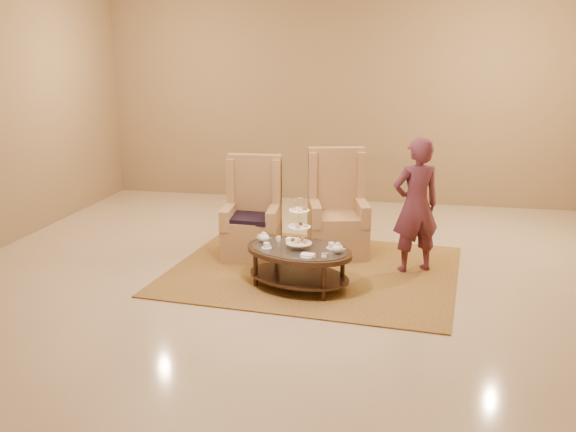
% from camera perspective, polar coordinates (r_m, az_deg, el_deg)
% --- Properties ---
extents(ground, '(8.00, 8.00, 0.00)m').
position_cam_1_polar(ground, '(7.28, 0.67, -5.70)').
color(ground, '#C8B195').
rests_on(ground, ground).
extents(ceiling, '(8.00, 8.00, 0.02)m').
position_cam_1_polar(ceiling, '(7.28, 0.67, -5.70)').
color(ceiling, silver).
rests_on(ceiling, ground).
extents(wall_back, '(8.00, 0.04, 3.50)m').
position_cam_1_polar(wall_back, '(10.81, 4.72, 10.50)').
color(wall_back, '#937650').
rests_on(wall_back, ground).
extents(rug, '(3.49, 2.99, 0.02)m').
position_cam_1_polar(rug, '(7.57, 2.31, -4.83)').
color(rug, olive).
rests_on(rug, ground).
extents(tea_table, '(1.42, 1.19, 1.02)m').
position_cam_1_polar(tea_table, '(6.93, 0.98, -3.54)').
color(tea_table, black).
rests_on(tea_table, ground).
extents(armchair_left, '(0.73, 0.75, 1.25)m').
position_cam_1_polar(armchair_left, '(8.03, -3.15, -0.57)').
color(armchair_left, tan).
rests_on(armchair_left, ground).
extents(armchair_right, '(0.87, 0.89, 1.32)m').
position_cam_1_polar(armchair_right, '(8.15, 4.38, -0.22)').
color(armchair_right, tan).
rests_on(armchair_right, ground).
extents(person, '(0.68, 0.60, 1.58)m').
position_cam_1_polar(person, '(7.48, 11.30, 0.89)').
color(person, '#542432').
rests_on(person, ground).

